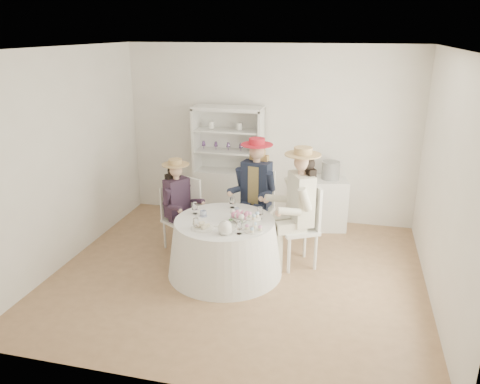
# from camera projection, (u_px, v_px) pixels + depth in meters

# --- Properties ---
(ground) EXTENTS (4.50, 4.50, 0.00)m
(ground) POSITION_uv_depth(u_px,v_px,m) (238.00, 274.00, 5.84)
(ground) COLOR #8D6746
(ground) RESTS_ON ground
(ceiling) EXTENTS (4.50, 4.50, 0.00)m
(ceiling) POSITION_uv_depth(u_px,v_px,m) (238.00, 48.00, 4.95)
(ceiling) COLOR white
(ceiling) RESTS_ON wall_back
(wall_back) EXTENTS (4.50, 0.00, 4.50)m
(wall_back) POSITION_uv_depth(u_px,v_px,m) (269.00, 134.00, 7.23)
(wall_back) COLOR silver
(wall_back) RESTS_ON ground
(wall_front) EXTENTS (4.50, 0.00, 4.50)m
(wall_front) POSITION_uv_depth(u_px,v_px,m) (175.00, 243.00, 3.56)
(wall_front) COLOR silver
(wall_front) RESTS_ON ground
(wall_left) EXTENTS (0.00, 4.50, 4.50)m
(wall_left) POSITION_uv_depth(u_px,v_px,m) (65.00, 158.00, 5.90)
(wall_left) COLOR silver
(wall_left) RESTS_ON ground
(wall_right) EXTENTS (0.00, 4.50, 4.50)m
(wall_right) POSITION_uv_depth(u_px,v_px,m) (446.00, 185.00, 4.89)
(wall_right) COLOR silver
(wall_right) RESTS_ON ground
(tea_table) EXTENTS (1.42, 1.42, 0.70)m
(tea_table) POSITION_uv_depth(u_px,v_px,m) (225.00, 247.00, 5.78)
(tea_table) COLOR white
(tea_table) RESTS_ON ground
(hutch) EXTENTS (1.20, 0.76, 1.79)m
(hutch) POSITION_uv_depth(u_px,v_px,m) (229.00, 180.00, 7.38)
(hutch) COLOR silver
(hutch) RESTS_ON ground
(side_table) EXTENTS (0.60, 0.60, 0.78)m
(side_table) POSITION_uv_depth(u_px,v_px,m) (328.00, 203.00, 7.10)
(side_table) COLOR silver
(side_table) RESTS_ON ground
(hatbox) EXTENTS (0.35, 0.35, 0.26)m
(hatbox) POSITION_uv_depth(u_px,v_px,m) (331.00, 170.00, 6.93)
(hatbox) COLOR black
(hatbox) RESTS_ON side_table
(guest_left) EXTENTS (0.55, 0.51, 1.28)m
(guest_left) POSITION_uv_depth(u_px,v_px,m) (178.00, 199.00, 6.29)
(guest_left) COLOR silver
(guest_left) RESTS_ON ground
(guest_mid) EXTENTS (0.57, 0.60, 1.52)m
(guest_mid) POSITION_uv_depth(u_px,v_px,m) (256.00, 186.00, 6.41)
(guest_mid) COLOR silver
(guest_mid) RESTS_ON ground
(guest_right) EXTENTS (0.66, 0.60, 1.56)m
(guest_right) POSITION_uv_depth(u_px,v_px,m) (299.00, 201.00, 5.78)
(guest_right) COLOR silver
(guest_right) RESTS_ON ground
(spare_chair) EXTENTS (0.54, 0.54, 1.01)m
(spare_chair) POSITION_uv_depth(u_px,v_px,m) (196.00, 207.00, 6.53)
(spare_chair) COLOR silver
(spare_chair) RESTS_ON ground
(teacup_a) EXTENTS (0.11, 0.11, 0.07)m
(teacup_a) POSITION_uv_depth(u_px,v_px,m) (203.00, 214.00, 5.77)
(teacup_a) COLOR white
(teacup_a) RESTS_ON tea_table
(teacup_b) EXTENTS (0.07, 0.07, 0.06)m
(teacup_b) POSITION_uv_depth(u_px,v_px,m) (237.00, 211.00, 5.88)
(teacup_b) COLOR white
(teacup_b) RESTS_ON tea_table
(teacup_c) EXTENTS (0.10, 0.10, 0.06)m
(teacup_c) POSITION_uv_depth(u_px,v_px,m) (249.00, 217.00, 5.68)
(teacup_c) COLOR white
(teacup_c) RESTS_ON tea_table
(flower_bowl) EXTENTS (0.28, 0.28, 0.06)m
(flower_bowl) POSITION_uv_depth(u_px,v_px,m) (241.00, 219.00, 5.62)
(flower_bowl) COLOR white
(flower_bowl) RESTS_ON tea_table
(flower_arrangement) EXTENTS (0.20, 0.20, 0.07)m
(flower_arrangement) POSITION_uv_depth(u_px,v_px,m) (240.00, 215.00, 5.57)
(flower_arrangement) COLOR pink
(flower_arrangement) RESTS_ON tea_table
(table_teapot) EXTENTS (0.24, 0.17, 0.18)m
(table_teapot) POSITION_uv_depth(u_px,v_px,m) (226.00, 228.00, 5.26)
(table_teapot) COLOR white
(table_teapot) RESTS_ON tea_table
(sandwich_plate) EXTENTS (0.27, 0.27, 0.06)m
(sandwich_plate) POSITION_uv_depth(u_px,v_px,m) (202.00, 227.00, 5.43)
(sandwich_plate) COLOR white
(sandwich_plate) RESTS_ON tea_table
(cupcake_stand) EXTENTS (0.23, 0.23, 0.22)m
(cupcake_stand) POSITION_uv_depth(u_px,v_px,m) (254.00, 224.00, 5.34)
(cupcake_stand) COLOR white
(cupcake_stand) RESTS_ON tea_table
(stemware_set) EXTENTS (0.90, 0.87, 0.15)m
(stemware_set) POSITION_uv_depth(u_px,v_px,m) (224.00, 215.00, 5.63)
(stemware_set) COLOR white
(stemware_set) RESTS_ON tea_table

